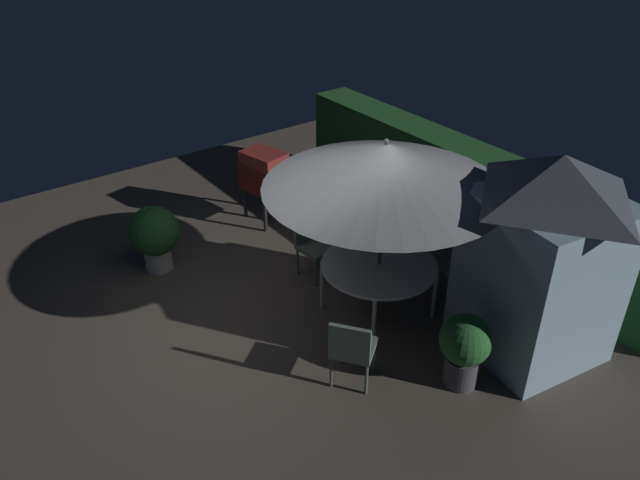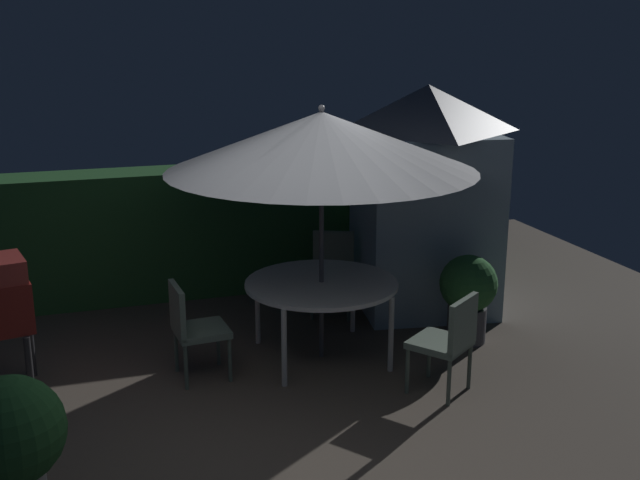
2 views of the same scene
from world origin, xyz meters
The scene contains 11 objects.
ground_plane centered at (0.00, 0.00, 0.00)m, with size 11.00×11.00×0.00m, color brown.
hedge_backdrop centered at (0.00, 3.50, 0.75)m, with size 6.64×0.66×1.50m.
garden_shed centered at (2.27, 2.23, 1.27)m, with size 1.71×1.69×2.50m.
patio_table centered at (0.73, 1.18, 0.72)m, with size 1.46×1.46×0.77m.
patio_umbrella centered at (0.73, 1.18, 2.10)m, with size 2.86×2.86×2.43m.
bbq_grill centered at (-2.24, 1.36, 0.85)m, with size 0.79×0.64×1.20m.
chair_near_shed centered at (1.53, 0.09, 0.52)m, with size 0.65×0.65×0.90m.
chair_far_side centered at (1.22, 2.32, 0.52)m, with size 0.61×0.61×0.90m.
chair_toward_hedge centered at (-0.53, 1.07, 0.52)m, with size 0.50×0.50×0.90m.
potted_plant_by_shed centered at (-1.95, -0.67, 0.57)m, with size 0.71×0.71×0.99m.
potted_plant_by_grill centered at (2.25, 1.10, 0.52)m, with size 0.58×0.58×0.91m.
Camera 1 is at (5.45, -3.26, 5.03)m, focal length 34.71 mm.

